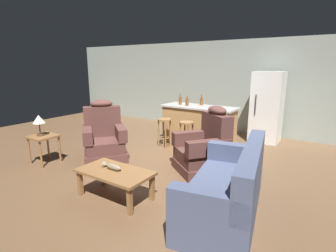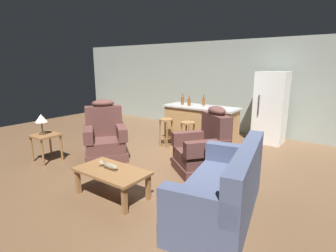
{
  "view_description": "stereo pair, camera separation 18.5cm",
  "coord_description": "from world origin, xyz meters",
  "px_view_note": "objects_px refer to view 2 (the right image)",
  "views": [
    {
      "loc": [
        2.81,
        -4.25,
        1.91
      ],
      "look_at": [
        0.06,
        -0.1,
        0.75
      ],
      "focal_mm": 28.0,
      "sensor_mm": 36.0,
      "label": 1
    },
    {
      "loc": [
        2.96,
        -4.14,
        1.91
      ],
      "look_at": [
        0.06,
        -0.1,
        0.75
      ],
      "focal_mm": 28.0,
      "sensor_mm": 36.0,
      "label": 2
    }
  ],
  "objects_px": {
    "table_lamp": "(41,119)",
    "bar_stool_middle": "(188,131)",
    "end_table": "(46,139)",
    "bar_stool_right": "(212,135)",
    "fish_figurine": "(109,166)",
    "bottle_wine_dark": "(189,102)",
    "recliner_near_lamp": "(105,137)",
    "coffee_table": "(112,174)",
    "kitchen_island": "(201,126)",
    "bottle_tall_green": "(183,101)",
    "couch": "(224,190)",
    "refrigerator": "(270,108)",
    "bottle_short_amber": "(204,101)",
    "bar_stool_left": "(166,127)",
    "recliner_near_island": "(204,149)"
  },
  "relations": [
    {
      "from": "end_table",
      "to": "kitchen_island",
      "type": "xyz_separation_m",
      "value": [
        1.98,
        2.82,
        0.02
      ]
    },
    {
      "from": "kitchen_island",
      "to": "bar_stool_left",
      "type": "relative_size",
      "value": 2.65
    },
    {
      "from": "coffee_table",
      "to": "recliner_near_island",
      "type": "xyz_separation_m",
      "value": [
        0.64,
        1.65,
        0.06
      ]
    },
    {
      "from": "table_lamp",
      "to": "refrigerator",
      "type": "height_order",
      "value": "refrigerator"
    },
    {
      "from": "bar_stool_middle",
      "to": "bottle_wine_dark",
      "type": "distance_m",
      "value": 0.82
    },
    {
      "from": "recliner_near_lamp",
      "to": "end_table",
      "type": "bearing_deg",
      "value": -92.83
    },
    {
      "from": "couch",
      "to": "recliner_near_lamp",
      "type": "xyz_separation_m",
      "value": [
        -2.96,
        0.61,
        0.08
      ]
    },
    {
      "from": "recliner_near_lamp",
      "to": "table_lamp",
      "type": "bearing_deg",
      "value": -93.34
    },
    {
      "from": "bar_stool_middle",
      "to": "bottle_short_amber",
      "type": "height_order",
      "value": "bottle_short_amber"
    },
    {
      "from": "table_lamp",
      "to": "bottle_short_amber",
      "type": "distance_m",
      "value": 3.61
    },
    {
      "from": "bar_stool_left",
      "to": "bar_stool_middle",
      "type": "distance_m",
      "value": 0.6
    },
    {
      "from": "kitchen_island",
      "to": "bar_stool_right",
      "type": "bearing_deg",
      "value": -45.51
    },
    {
      "from": "recliner_near_island",
      "to": "bottle_short_amber",
      "type": "xyz_separation_m",
      "value": [
        -0.87,
        1.58,
        0.63
      ]
    },
    {
      "from": "refrigerator",
      "to": "bottle_tall_green",
      "type": "distance_m",
      "value": 2.19
    },
    {
      "from": "bar_stool_right",
      "to": "fish_figurine",
      "type": "bearing_deg",
      "value": -101.06
    },
    {
      "from": "table_lamp",
      "to": "end_table",
      "type": "bearing_deg",
      "value": 35.26
    },
    {
      "from": "bar_stool_right",
      "to": "bar_stool_middle",
      "type": "bearing_deg",
      "value": 180.0
    },
    {
      "from": "bar_stool_right",
      "to": "kitchen_island",
      "type": "bearing_deg",
      "value": 134.49
    },
    {
      "from": "bar_stool_left",
      "to": "bar_stool_right",
      "type": "relative_size",
      "value": 1.0
    },
    {
      "from": "coffee_table",
      "to": "recliner_near_island",
      "type": "height_order",
      "value": "recliner_near_island"
    },
    {
      "from": "fish_figurine",
      "to": "bottle_short_amber",
      "type": "distance_m",
      "value": 3.27
    },
    {
      "from": "coffee_table",
      "to": "recliner_near_lamp",
      "type": "distance_m",
      "value": 1.81
    },
    {
      "from": "coffee_table",
      "to": "bar_stool_middle",
      "type": "distance_m",
      "value": 2.45
    },
    {
      "from": "bottle_tall_green",
      "to": "coffee_table",
      "type": "bearing_deg",
      "value": -76.62
    },
    {
      "from": "recliner_near_lamp",
      "to": "bar_stool_middle",
      "type": "xyz_separation_m",
      "value": [
        1.23,
        1.32,
        0.05
      ]
    },
    {
      "from": "kitchen_island",
      "to": "bar_stool_right",
      "type": "height_order",
      "value": "kitchen_island"
    },
    {
      "from": "bottle_short_amber",
      "to": "recliner_near_lamp",
      "type": "bearing_deg",
      "value": -119.58
    },
    {
      "from": "recliner_near_lamp",
      "to": "bar_stool_middle",
      "type": "bearing_deg",
      "value": 85.65
    },
    {
      "from": "coffee_table",
      "to": "refrigerator",
      "type": "relative_size",
      "value": 0.62
    },
    {
      "from": "couch",
      "to": "bar_stool_middle",
      "type": "xyz_separation_m",
      "value": [
        -1.73,
        1.93,
        0.13
      ]
    },
    {
      "from": "table_lamp",
      "to": "bar_stool_middle",
      "type": "distance_m",
      "value": 3.03
    },
    {
      "from": "recliner_near_island",
      "to": "bottle_wine_dark",
      "type": "distance_m",
      "value": 1.84
    },
    {
      "from": "couch",
      "to": "bar_stool_left",
      "type": "bearing_deg",
      "value": -50.43
    },
    {
      "from": "bottle_tall_green",
      "to": "bottle_short_amber",
      "type": "xyz_separation_m",
      "value": [
        0.49,
        0.18,
        -0.0
      ]
    },
    {
      "from": "refrigerator",
      "to": "couch",
      "type": "bearing_deg",
      "value": -83.07
    },
    {
      "from": "coffee_table",
      "to": "bar_stool_left",
      "type": "height_order",
      "value": "bar_stool_left"
    },
    {
      "from": "coffee_table",
      "to": "fish_figurine",
      "type": "distance_m",
      "value": 0.12
    },
    {
      "from": "fish_figurine",
      "to": "bottle_wine_dark",
      "type": "relative_size",
      "value": 1.39
    },
    {
      "from": "recliner_near_lamp",
      "to": "end_table",
      "type": "xyz_separation_m",
      "value": [
        -0.77,
        -0.87,
        0.04
      ]
    },
    {
      "from": "bottle_short_amber",
      "to": "table_lamp",
      "type": "bearing_deg",
      "value": -123.69
    },
    {
      "from": "table_lamp",
      "to": "couch",
      "type": "bearing_deg",
      "value": 4.36
    },
    {
      "from": "table_lamp",
      "to": "bar_stool_middle",
      "type": "bearing_deg",
      "value": 47.46
    },
    {
      "from": "table_lamp",
      "to": "refrigerator",
      "type": "relative_size",
      "value": 0.23
    },
    {
      "from": "bar_stool_left",
      "to": "bottle_short_amber",
      "type": "relative_size",
      "value": 2.59
    },
    {
      "from": "coffee_table",
      "to": "bottle_tall_green",
      "type": "relative_size",
      "value": 4.17
    },
    {
      "from": "recliner_near_lamp",
      "to": "bottle_tall_green",
      "type": "relative_size",
      "value": 4.55
    },
    {
      "from": "couch",
      "to": "recliner_near_lamp",
      "type": "distance_m",
      "value": 3.02
    },
    {
      "from": "bottle_short_amber",
      "to": "bottle_wine_dark",
      "type": "relative_size",
      "value": 1.07
    },
    {
      "from": "recliner_near_island",
      "to": "bottle_short_amber",
      "type": "relative_size",
      "value": 4.57
    },
    {
      "from": "bottle_tall_green",
      "to": "bottle_short_amber",
      "type": "distance_m",
      "value": 0.53
    }
  ]
}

